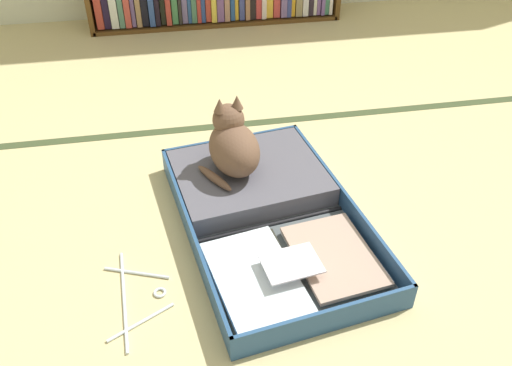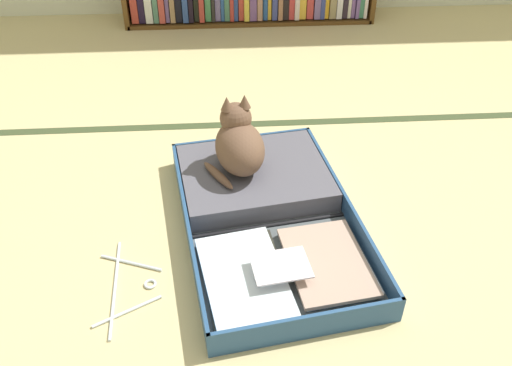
% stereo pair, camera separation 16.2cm
% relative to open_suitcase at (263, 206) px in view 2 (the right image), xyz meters
% --- Properties ---
extents(ground_plane, '(10.00, 10.00, 0.00)m').
position_rel_open_suitcase_xyz_m(ground_plane, '(0.14, -0.29, -0.04)').
color(ground_plane, '#CCBC82').
extents(tatami_border, '(4.80, 0.05, 0.00)m').
position_rel_open_suitcase_xyz_m(tatami_border, '(0.14, 0.64, -0.04)').
color(tatami_border, '#3B4829').
rests_on(tatami_border, ground_plane).
extents(open_suitcase, '(0.73, 1.04, 0.10)m').
position_rel_open_suitcase_xyz_m(open_suitcase, '(0.00, 0.00, 0.00)').
color(open_suitcase, navy).
rests_on(open_suitcase, ground_plane).
extents(black_cat, '(0.26, 0.30, 0.29)m').
position_rel_open_suitcase_xyz_m(black_cat, '(-0.08, 0.18, 0.16)').
color(black_cat, brown).
rests_on(black_cat, open_suitcase).
extents(clothes_hanger, '(0.22, 0.41, 0.01)m').
position_rel_open_suitcase_xyz_m(clothes_hanger, '(-0.46, -0.32, -0.04)').
color(clothes_hanger, silver).
rests_on(clothes_hanger, ground_plane).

